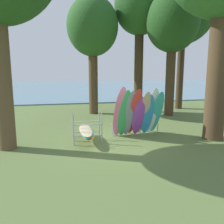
% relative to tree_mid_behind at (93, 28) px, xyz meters
% --- Properties ---
extents(ground_plane, '(80.00, 80.00, 0.00)m').
position_rel_tree_mid_behind_xyz_m(ground_plane, '(-0.00, -6.32, -5.46)').
color(ground_plane, '#566B38').
extents(lake_water, '(80.00, 36.00, 0.10)m').
position_rel_tree_mid_behind_xyz_m(lake_water, '(-0.00, 22.44, -5.41)').
color(lake_water, slate).
rests_on(lake_water, ground).
extents(tree_mid_behind, '(3.24, 3.24, 7.45)m').
position_rel_tree_mid_behind_xyz_m(tree_mid_behind, '(0.00, 0.00, 0.00)').
color(tree_mid_behind, '#4C3823').
rests_on(tree_mid_behind, ground).
extents(tree_far_left_back, '(3.24, 3.24, 7.65)m').
position_rel_tree_mid_behind_xyz_m(tree_far_left_back, '(4.65, -1.61, 0.19)').
color(tree_far_left_back, '#42301E').
rests_on(tree_far_left_back, ground).
extents(tree_far_right_back, '(3.33, 3.33, 8.95)m').
position_rel_tree_mid_behind_xyz_m(tree_far_right_back, '(3.13, 0.12, 1.39)').
color(tree_far_right_back, '#42301E').
rests_on(tree_far_right_back, ground).
extents(tree_deep_back, '(4.63, 4.63, 9.97)m').
position_rel_tree_mid_behind_xyz_m(tree_deep_back, '(6.52, 0.66, 1.80)').
color(tree_deep_back, '#42301E').
rests_on(tree_deep_back, ground).
extents(leaning_board_pile, '(2.39, 1.25, 2.25)m').
position_rel_tree_mid_behind_xyz_m(leaning_board_pile, '(1.17, -5.82, -4.43)').
color(leaning_board_pile, pink).
rests_on(leaning_board_pile, ground).
extents(board_storage_rack, '(1.15, 2.13, 1.25)m').
position_rel_tree_mid_behind_xyz_m(board_storage_rack, '(-1.14, -6.26, -4.98)').
color(board_storage_rack, '#9EA0A5').
rests_on(board_storage_rack, ground).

